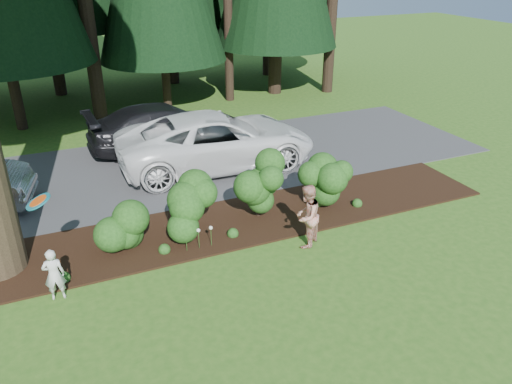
# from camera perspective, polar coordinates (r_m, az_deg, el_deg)

# --- Properties ---
(ground) EXTENTS (80.00, 80.00, 0.00)m
(ground) POSITION_cam_1_polar(r_m,az_deg,el_deg) (10.07, -0.56, -12.96)
(ground) COLOR #2D5719
(ground) RESTS_ON ground
(mulch_bed) EXTENTS (16.00, 2.50, 0.05)m
(mulch_bed) POSITION_cam_1_polar(r_m,az_deg,el_deg) (12.60, -6.35, -4.27)
(mulch_bed) COLOR black
(mulch_bed) RESTS_ON ground
(driveway) EXTENTS (22.00, 6.00, 0.03)m
(driveway) POSITION_cam_1_polar(r_m,az_deg,el_deg) (16.31, -10.90, 2.64)
(driveway) COLOR #38383A
(driveway) RESTS_ON ground
(shrub_row) EXTENTS (6.53, 1.60, 1.61)m
(shrub_row) POSITION_cam_1_polar(r_m,az_deg,el_deg) (12.35, -2.97, -0.67)
(shrub_row) COLOR #1A4013
(shrub_row) RESTS_ON ground
(lily_cluster) EXTENTS (0.69, 0.09, 0.57)m
(lily_cluster) POSITION_cam_1_polar(r_m,az_deg,el_deg) (11.58, -6.60, -4.48)
(lily_cluster) COLOR #1A4013
(lily_cluster) RESTS_ON ground
(car_white_suv) EXTENTS (6.36, 3.09, 1.74)m
(car_white_suv) POSITION_cam_1_polar(r_m,az_deg,el_deg) (15.95, -4.48, 5.91)
(car_white_suv) COLOR white
(car_white_suv) RESTS_ON driveway
(car_dark_suv) EXTENTS (5.37, 2.45, 1.52)m
(car_dark_suv) POSITION_cam_1_polar(r_m,az_deg,el_deg) (17.85, -10.46, 7.38)
(car_dark_suv) COLOR black
(car_dark_suv) RESTS_ON driveway
(child) EXTENTS (0.43, 0.30, 1.14)m
(child) POSITION_cam_1_polar(r_m,az_deg,el_deg) (10.72, -22.08, -8.73)
(child) COLOR silver
(child) RESTS_ON ground
(adult) EXTENTS (0.95, 0.93, 1.54)m
(adult) POSITION_cam_1_polar(r_m,az_deg,el_deg) (11.62, 5.83, -2.78)
(adult) COLOR #B73218
(adult) RESTS_ON ground
(frisbee) EXTENTS (0.45, 0.48, 0.22)m
(frisbee) POSITION_cam_1_polar(r_m,az_deg,el_deg) (9.80, -23.63, -1.00)
(frisbee) COLOR #156778
(frisbee) RESTS_ON ground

